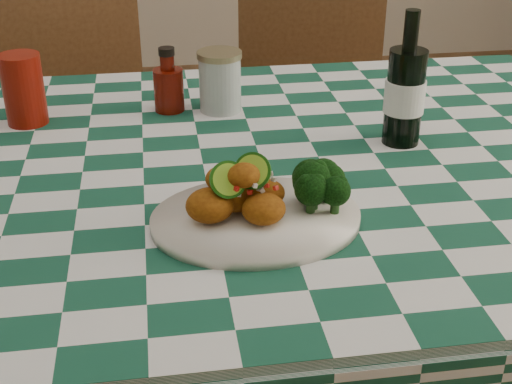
{
  "coord_description": "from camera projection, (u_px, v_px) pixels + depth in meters",
  "views": [
    {
      "loc": [
        -0.08,
        -1.12,
        1.32
      ],
      "look_at": [
        0.06,
        -0.22,
        0.84
      ],
      "focal_mm": 50.0,
      "sensor_mm": 36.0,
      "label": 1
    }
  ],
  "objects": [
    {
      "name": "wooden_chair_left",
      "position": [
        93.0,
        155.0,
        1.95
      ],
      "size": [
        0.59,
        0.6,
        0.99
      ],
      "primitive_type": null,
      "rotation": [
        0.0,
        0.0,
        0.35
      ],
      "color": "#472814",
      "rests_on": "ground"
    },
    {
      "name": "beer_bottle",
      "position": [
        406.0,
        79.0,
        1.26
      ],
      "size": [
        0.1,
        0.1,
        0.24
      ],
      "primitive_type": null,
      "rotation": [
        0.0,
        0.0,
        0.4
      ],
      "color": "black",
      "rests_on": "dining_table"
    },
    {
      "name": "fried_chicken_pile",
      "position": [
        243.0,
        190.0,
        1.02
      ],
      "size": [
        0.13,
        0.1,
        0.08
      ],
      "primitive_type": null,
      "color": "#98530E",
      "rests_on": "plate"
    },
    {
      "name": "plate",
      "position": [
        256.0,
        220.0,
        1.05
      ],
      "size": [
        0.31,
        0.25,
        0.02
      ],
      "primitive_type": null,
      "rotation": [
        0.0,
        0.0,
        0.02
      ],
      "color": "white",
      "rests_on": "dining_table"
    },
    {
      "name": "mason_jar",
      "position": [
        220.0,
        81.0,
        1.43
      ],
      "size": [
        0.11,
        0.11,
        0.12
      ],
      "primitive_type": null,
      "rotation": [
        0.0,
        0.0,
        -0.33
      ],
      "color": "#B2BCBA",
      "rests_on": "dining_table"
    },
    {
      "name": "wooden_chair_right",
      "position": [
        313.0,
        148.0,
        2.06
      ],
      "size": [
        0.48,
        0.5,
        0.94
      ],
      "primitive_type": null,
      "rotation": [
        0.0,
        0.0,
        -0.14
      ],
      "color": "#472814",
      "rests_on": "ground"
    },
    {
      "name": "red_tumbler",
      "position": [
        24.0,
        89.0,
        1.37
      ],
      "size": [
        0.08,
        0.08,
        0.14
      ],
      "primitive_type": "cylinder",
      "rotation": [
        0.0,
        0.0,
        0.06
      ],
      "color": "maroon",
      "rests_on": "dining_table"
    },
    {
      "name": "broccoli_side",
      "position": [
        319.0,
        186.0,
        1.05
      ],
      "size": [
        0.09,
        0.09,
        0.07
      ],
      "primitive_type": null,
      "color": "black",
      "rests_on": "plate"
    },
    {
      "name": "dining_table",
      "position": [
        210.0,
        341.0,
        1.42
      ],
      "size": [
        1.66,
        1.06,
        0.79
      ],
      "primitive_type": null,
      "color": "#174E38",
      "rests_on": "ground"
    },
    {
      "name": "ketchup_bottle",
      "position": [
        168.0,
        80.0,
        1.43
      ],
      "size": [
        0.08,
        0.08,
        0.13
      ],
      "primitive_type": null,
      "rotation": [
        0.0,
        0.0,
        0.38
      ],
      "color": "#5D0E04",
      "rests_on": "dining_table"
    }
  ]
}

